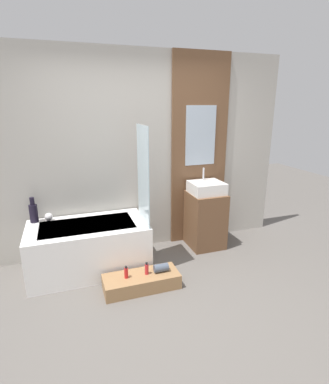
% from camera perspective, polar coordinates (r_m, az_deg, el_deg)
% --- Properties ---
extents(ground_plane, '(12.00, 12.00, 0.00)m').
position_cam_1_polar(ground_plane, '(3.09, 2.59, -22.46)').
color(ground_plane, '#605B56').
extents(wall_tiled_back, '(4.20, 0.06, 2.60)m').
position_cam_1_polar(wall_tiled_back, '(3.97, -5.59, 7.09)').
color(wall_tiled_back, '#B7B2A8').
rests_on(wall_tiled_back, ground_plane).
extents(wall_wood_accent, '(0.82, 0.04, 2.60)m').
position_cam_1_polar(wall_wood_accent, '(4.22, 6.68, 7.80)').
color(wall_wood_accent, brown).
rests_on(wall_wood_accent, ground_plane).
extents(bathtub, '(1.37, 0.77, 0.58)m').
position_cam_1_polar(bathtub, '(3.76, -14.20, -10.09)').
color(bathtub, white).
rests_on(bathtub, ground_plane).
extents(glass_shower_screen, '(0.01, 0.47, 1.14)m').
position_cam_1_polar(glass_shower_screen, '(3.45, -4.09, 3.16)').
color(glass_shower_screen, silver).
rests_on(glass_shower_screen, bathtub).
extents(wooden_step_bench, '(0.82, 0.33, 0.16)m').
position_cam_1_polar(wooden_step_bench, '(3.41, -4.41, -16.61)').
color(wooden_step_bench, '#997047').
rests_on(wooden_step_bench, ground_plane).
extents(vanity_cabinet, '(0.46, 0.48, 0.77)m').
position_cam_1_polar(vanity_cabinet, '(4.23, 7.77, -5.24)').
color(vanity_cabinet, brown).
rests_on(vanity_cabinet, ground_plane).
extents(sink, '(0.44, 0.39, 0.33)m').
position_cam_1_polar(sink, '(4.09, 8.01, 0.82)').
color(sink, white).
rests_on(sink, vanity_cabinet).
extents(vase_tall_dark, '(0.10, 0.10, 0.31)m').
position_cam_1_polar(vase_tall_dark, '(3.88, -23.69, -3.53)').
color(vase_tall_dark, black).
rests_on(vase_tall_dark, bathtub).
extents(vase_round_light, '(0.09, 0.09, 0.09)m').
position_cam_1_polar(vase_round_light, '(3.90, -21.19, -4.41)').
color(vase_round_light, white).
rests_on(vase_round_light, bathtub).
extents(bottle_soap_primary, '(0.04, 0.04, 0.14)m').
position_cam_1_polar(bottle_soap_primary, '(3.31, -7.31, -14.98)').
color(bottle_soap_primary, red).
rests_on(bottle_soap_primary, wooden_step_bench).
extents(bottle_soap_secondary, '(0.04, 0.04, 0.14)m').
position_cam_1_polar(bottle_soap_secondary, '(3.35, -3.41, -14.41)').
color(bottle_soap_secondary, red).
rests_on(bottle_soap_secondary, wooden_step_bench).
extents(towel_roll, '(0.16, 0.09, 0.09)m').
position_cam_1_polar(towel_roll, '(3.40, -0.66, -14.22)').
color(towel_roll, '#4C5666').
rests_on(towel_roll, wooden_step_bench).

